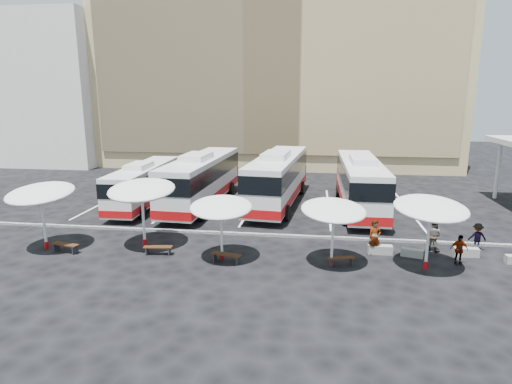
# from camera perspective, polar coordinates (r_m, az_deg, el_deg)

# --- Properties ---
(ground) EXTENTS (120.00, 120.00, 0.00)m
(ground) POSITION_cam_1_polar(r_m,az_deg,el_deg) (26.39, -3.05, -6.04)
(ground) COLOR black
(ground) RESTS_ON ground
(sandstone_building) EXTENTS (42.00, 18.25, 29.60)m
(sandstone_building) POSITION_cam_1_polar(r_m,az_deg,el_deg) (56.73, 3.08, 16.99)
(sandstone_building) COLOR tan
(sandstone_building) RESTS_ON ground
(apartment_block) EXTENTS (14.00, 14.00, 18.00)m
(apartment_block) POSITION_cam_1_polar(r_m,az_deg,el_deg) (61.89, -24.78, 12.15)
(apartment_block) COLOR silver
(apartment_block) RESTS_ON ground
(curb_divider) EXTENTS (34.00, 0.25, 0.15)m
(curb_divider) POSITION_cam_1_polar(r_m,az_deg,el_deg) (26.83, -2.85, -5.55)
(curb_divider) COLOR black
(curb_divider) RESTS_ON ground
(bay_lines) EXTENTS (24.15, 12.00, 0.01)m
(bay_lines) POSITION_cam_1_polar(r_m,az_deg,el_deg) (33.95, -0.53, -1.70)
(bay_lines) COLOR white
(bay_lines) RESTS_ON ground
(bus_0) EXTENTS (2.78, 11.09, 3.50)m
(bus_0) POSITION_cam_1_polar(r_m,az_deg,el_deg) (34.50, -14.64, 1.16)
(bus_0) COLOR silver
(bus_0) RESTS_ON ground
(bus_1) EXTENTS (3.60, 13.41, 4.22)m
(bus_1) POSITION_cam_1_polar(r_m,az_deg,el_deg) (33.75, -7.25, 1.85)
(bus_1) COLOR silver
(bus_1) RESTS_ON ground
(bus_2) EXTENTS (4.13, 13.76, 4.30)m
(bus_2) POSITION_cam_1_polar(r_m,az_deg,el_deg) (33.80, 2.98, 2.03)
(bus_2) COLOR silver
(bus_2) RESTS_ON ground
(bus_3) EXTENTS (3.11, 13.04, 4.13)m
(bus_3) POSITION_cam_1_polar(r_m,az_deg,el_deg) (33.19, 13.72, 1.33)
(bus_3) COLOR silver
(bus_3) RESTS_ON ground
(sunshade_0) EXTENTS (3.95, 3.99, 3.78)m
(sunshade_0) POSITION_cam_1_polar(r_m,az_deg,el_deg) (26.38, -26.79, -0.19)
(sunshade_0) COLOR silver
(sunshade_0) RESTS_ON ground
(sunshade_1) EXTENTS (3.73, 3.78, 3.91)m
(sunshade_1) POSITION_cam_1_polar(r_m,az_deg,el_deg) (24.75, -15.00, 0.24)
(sunshade_1) COLOR silver
(sunshade_1) RESTS_ON ground
(sunshade_2) EXTENTS (3.56, 3.60, 3.38)m
(sunshade_2) POSITION_cam_1_polar(r_m,az_deg,el_deg) (22.10, -4.67, -2.05)
(sunshade_2) COLOR silver
(sunshade_2) RESTS_ON ground
(sunshade_3) EXTENTS (4.15, 4.17, 3.41)m
(sunshade_3) POSITION_cam_1_polar(r_m,az_deg,el_deg) (21.68, 10.30, -2.44)
(sunshade_3) COLOR silver
(sunshade_3) RESTS_ON ground
(sunshade_4) EXTENTS (4.25, 4.28, 3.70)m
(sunshade_4) POSITION_cam_1_polar(r_m,az_deg,el_deg) (22.44, 22.28, -2.05)
(sunshade_4) COLOR silver
(sunshade_4) RESTS_ON ground
(wood_bench_0) EXTENTS (1.69, 0.78, 0.50)m
(wood_bench_0) POSITION_cam_1_polar(r_m,az_deg,el_deg) (26.05, -24.08, -6.55)
(wood_bench_0) COLOR black
(wood_bench_0) RESTS_ON ground
(wood_bench_1) EXTENTS (1.59, 0.58, 0.48)m
(wood_bench_1) POSITION_cam_1_polar(r_m,az_deg,el_deg) (24.08, -12.93, -7.33)
(wood_bench_1) COLOR black
(wood_bench_1) RESTS_ON ground
(wood_bench_2) EXTENTS (1.65, 0.72, 0.49)m
(wood_bench_2) POSITION_cam_1_polar(r_m,az_deg,el_deg) (22.46, -4.00, -8.49)
(wood_bench_2) COLOR black
(wood_bench_2) RESTS_ON ground
(wood_bench_3) EXTENTS (1.41, 0.72, 0.42)m
(wood_bench_3) POSITION_cam_1_polar(r_m,az_deg,el_deg) (22.54, 11.32, -8.79)
(wood_bench_3) COLOR black
(wood_bench_3) RESTS_ON ground
(conc_bench_0) EXTENTS (1.31, 0.47, 0.49)m
(conc_bench_0) POSITION_cam_1_polar(r_m,az_deg,el_deg) (24.60, 16.22, -7.39)
(conc_bench_0) COLOR gray
(conc_bench_0) RESTS_ON ground
(conc_bench_1) EXTENTS (1.21, 0.69, 0.43)m
(conc_bench_1) POSITION_cam_1_polar(r_m,az_deg,el_deg) (24.73, 20.08, -7.64)
(conc_bench_1) COLOR gray
(conc_bench_1) RESTS_ON ground
(conc_bench_2) EXTENTS (1.28, 0.44, 0.48)m
(conc_bench_2) POSITION_cam_1_polar(r_m,az_deg,el_deg) (25.91, 26.20, -7.21)
(conc_bench_2) COLOR gray
(conc_bench_2) RESTS_ON ground
(passenger_0) EXTENTS (0.81, 0.66, 1.93)m
(passenger_0) POSITION_cam_1_polar(r_m,az_deg,el_deg) (24.22, 15.53, -5.86)
(passenger_0) COLOR black
(passenger_0) RESTS_ON ground
(passenger_1) EXTENTS (1.10, 1.09, 1.79)m
(passenger_1) POSITION_cam_1_polar(r_m,az_deg,el_deg) (25.86, 22.65, -5.37)
(passenger_1) COLOR black
(passenger_1) RESTS_ON ground
(passenger_2) EXTENTS (0.95, 0.45, 1.58)m
(passenger_2) POSITION_cam_1_polar(r_m,az_deg,el_deg) (24.42, 25.44, -6.95)
(passenger_2) COLOR black
(passenger_2) RESTS_ON ground
(passenger_3) EXTENTS (1.03, 0.61, 1.57)m
(passenger_3) POSITION_cam_1_polar(r_m,az_deg,el_deg) (26.99, 27.40, -5.33)
(passenger_3) COLOR black
(passenger_3) RESTS_ON ground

